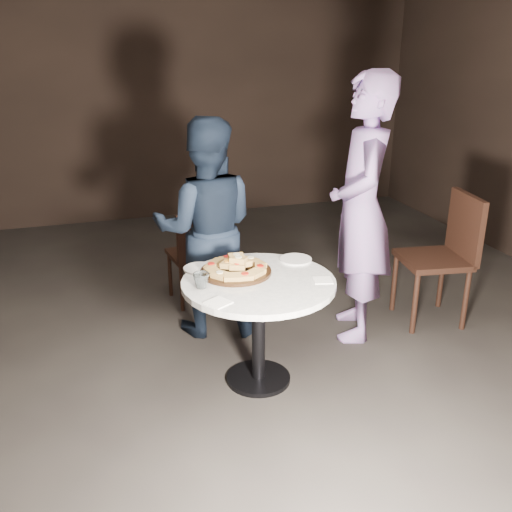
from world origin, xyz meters
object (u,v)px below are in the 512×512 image
(table, at_px, (259,300))
(serving_board, at_px, (236,272))
(diner_navy, at_px, (206,229))
(chair_right, at_px, (446,249))
(focaccia_pile, at_px, (236,265))
(chair_far, at_px, (197,250))
(water_glass, at_px, (201,281))
(diner_teal, at_px, (361,210))

(table, height_order, serving_board, serving_board)
(serving_board, bearing_deg, diner_navy, 93.61)
(chair_right, bearing_deg, serving_board, -73.00)
(focaccia_pile, relative_size, chair_far, 0.49)
(serving_board, xyz_separation_m, chair_far, (-0.03, 1.03, -0.23))
(table, xyz_separation_m, water_glass, (-0.33, -0.00, 0.17))
(focaccia_pile, relative_size, chair_right, 0.40)
(water_glass, relative_size, chair_far, 0.12)
(serving_board, relative_size, diner_navy, 0.28)
(serving_board, height_order, chair_far, chair_far)
(focaccia_pile, height_order, chair_far, focaccia_pile)
(water_glass, bearing_deg, diner_navy, 75.35)
(table, height_order, diner_navy, diner_navy)
(chair_right, bearing_deg, table, -67.40)
(focaccia_pile, relative_size, diner_navy, 0.25)
(table, relative_size, diner_navy, 0.72)
(focaccia_pile, bearing_deg, table, -56.59)
(chair_far, xyz_separation_m, diner_teal, (0.97, -0.77, 0.45))
(water_glass, xyz_separation_m, chair_right, (1.87, 0.40, -0.16))
(focaccia_pile, distance_m, water_glass, 0.28)
(serving_board, relative_size, chair_right, 0.44)
(chair_right, bearing_deg, focaccia_pile, -72.96)
(focaccia_pile, bearing_deg, serving_board, 168.72)
(chair_far, distance_m, diner_navy, 0.52)
(chair_right, height_order, diner_teal, diner_teal)
(focaccia_pile, height_order, water_glass, focaccia_pile)
(table, bearing_deg, chair_far, 96.06)
(table, height_order, focaccia_pile, focaccia_pile)
(serving_board, xyz_separation_m, chair_right, (1.63, 0.25, -0.13))
(table, height_order, chair_right, chair_right)
(chair_far, relative_size, diner_navy, 0.51)
(chair_right, bearing_deg, diner_navy, -93.95)
(water_glass, distance_m, chair_far, 1.23)
(serving_board, distance_m, diner_navy, 0.62)
(focaccia_pile, bearing_deg, diner_teal, 15.85)
(diner_navy, xyz_separation_m, diner_teal, (0.98, -0.35, 0.14))
(serving_board, relative_size, diner_teal, 0.24)
(chair_far, bearing_deg, chair_right, 147.38)
(table, bearing_deg, serving_board, 124.26)
(focaccia_pile, bearing_deg, diner_navy, 93.93)
(serving_board, bearing_deg, water_glass, -148.26)
(table, relative_size, water_glass, 11.73)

